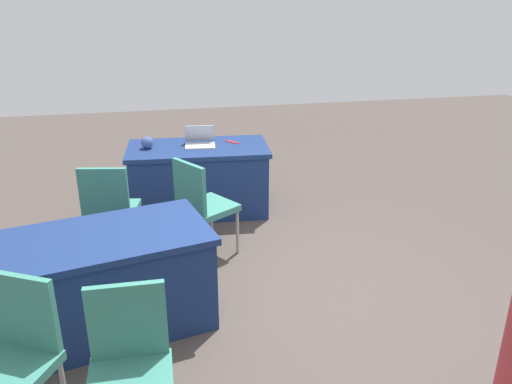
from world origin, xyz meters
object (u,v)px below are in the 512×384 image
at_px(chair_tucked_right, 202,202).
at_px(scissors_red, 232,142).
at_px(chair_aisle, 12,353).
at_px(yarn_ball, 147,143).
at_px(laptop_silver, 200,142).
at_px(table_foreground, 199,179).
at_px(chair_near_front, 110,207).
at_px(chair_tucked_left, 130,364).
at_px(table_mid_left, 101,283).

xyz_separation_m(chair_tucked_right, scissors_red, (-0.47, -1.15, 0.21)).
xyz_separation_m(chair_aisle, yarn_ball, (-0.76, -3.00, 0.26)).
bearing_deg(chair_aisle, laptop_silver, -85.77).
relative_size(table_foreground, chair_near_front, 1.64).
xyz_separation_m(chair_tucked_left, yarn_ball, (-0.14, -3.19, 0.28)).
height_order(chair_tucked_right, scissors_red, chair_tucked_right).
relative_size(chair_near_front, chair_tucked_right, 1.00).
height_order(table_foreground, chair_tucked_right, chair_tucked_right).
bearing_deg(chair_aisle, chair_tucked_left, -169.01).
xyz_separation_m(chair_near_front, laptop_silver, (-0.92, -1.05, 0.24)).
bearing_deg(table_mid_left, scissors_red, -121.88).
xyz_separation_m(table_mid_left, chair_near_front, (-0.03, -1.01, 0.17)).
distance_m(table_foreground, chair_tucked_left, 3.23).
height_order(table_mid_left, scissors_red, scissors_red).
bearing_deg(table_mid_left, laptop_silver, -114.69).
xyz_separation_m(table_mid_left, chair_tucked_right, (-0.84, -0.95, 0.17)).
height_order(chair_near_front, chair_tucked_right, chair_near_front).
relative_size(chair_tucked_right, scissors_red, 5.28).
xyz_separation_m(table_mid_left, yarn_ball, (-0.38, -2.07, 0.44)).
bearing_deg(chair_tucked_right, table_foreground, 142.86).
distance_m(table_mid_left, yarn_ball, 2.15).
xyz_separation_m(table_foreground, table_mid_left, (0.92, 2.03, 0.00)).
bearing_deg(laptop_silver, scissors_red, -167.46).
distance_m(chair_aisle, laptop_silver, 3.29).
bearing_deg(scissors_red, chair_tucked_right, -61.00).
xyz_separation_m(laptop_silver, yarn_ball, (0.56, -0.00, 0.03)).
distance_m(table_foreground, laptop_silver, 0.42).
bearing_deg(chair_tucked_left, laptop_silver, -101.80).
height_order(table_foreground, chair_aisle, chair_aisle).
height_order(table_foreground, scissors_red, scissors_red).
bearing_deg(chair_aisle, scissors_red, -90.95).
distance_m(chair_near_front, chair_tucked_left, 2.15).
bearing_deg(laptop_silver, chair_tucked_left, 82.67).
xyz_separation_m(chair_tucked_right, yarn_ball, (0.46, -1.11, 0.27)).
distance_m(chair_tucked_left, laptop_silver, 3.27).
bearing_deg(yarn_ball, chair_tucked_right, 112.29).
bearing_deg(table_mid_left, chair_tucked_right, -131.29).
xyz_separation_m(chair_near_front, yarn_ball, (-0.36, -1.05, 0.27)).
relative_size(chair_tucked_left, chair_tucked_right, 0.99).
distance_m(chair_tucked_left, yarn_ball, 3.21).
bearing_deg(table_foreground, chair_tucked_right, 85.81).
xyz_separation_m(table_foreground, chair_tucked_right, (0.08, 1.07, 0.17)).
bearing_deg(table_mid_left, yarn_ball, -100.51).
relative_size(chair_aisle, scissors_red, 5.35).
bearing_deg(scissors_red, yarn_ball, -125.98).
bearing_deg(chair_near_front, scissors_red, 51.19).
height_order(table_mid_left, yarn_ball, yarn_ball).
relative_size(table_mid_left, yarn_ball, 13.30).
height_order(table_foreground, yarn_ball, yarn_ball).
relative_size(chair_near_front, laptop_silver, 2.79).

